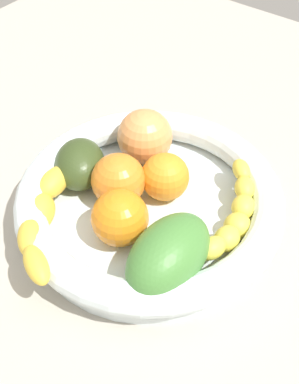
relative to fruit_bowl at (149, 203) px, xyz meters
The scene contains 10 objects.
kitchen_counter 4.69cm from the fruit_bowl, ahead, with size 120.00×120.00×3.00cm, color #AFA89A.
fruit_bowl is the anchor object (origin of this frame).
banana_draped_left 10.41cm from the fruit_bowl, 75.14° to the right, with size 18.83×7.60×4.40cm.
banana_draped_right 12.62cm from the fruit_bowl, 138.37° to the left, with size 20.37×12.97×4.71cm.
orange_front 4.81cm from the fruit_bowl, 103.79° to the left, with size 6.79×6.79×6.79cm, color orange.
orange_mid_left 3.84cm from the fruit_bowl, ahead, with size 6.10×6.10×6.10cm, color orange.
orange_mid_right 6.12cm from the fruit_bowl, behind, with size 6.71×6.71×6.71cm, color orange.
mango_green 10.47cm from the fruit_bowl, 131.36° to the right, with size 11.84×7.46×7.08cm, color #478439.
peach_blush 10.03cm from the fruit_bowl, 40.74° to the left, with size 7.44×7.44×7.44cm, color #EA9954.
avocado_dark 10.56cm from the fruit_bowl, 96.63° to the left, with size 8.17×6.41×5.56cm, color #35461F.
Camera 1 is at (-34.75, -26.22, 52.74)cm, focal length 48.11 mm.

